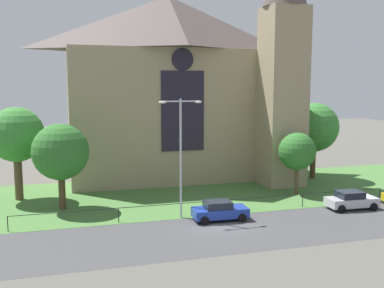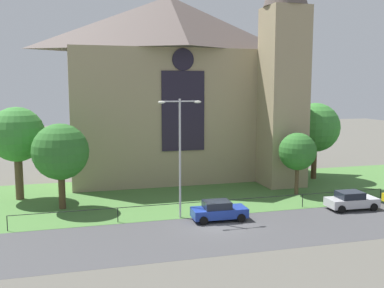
% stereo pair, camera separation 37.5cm
% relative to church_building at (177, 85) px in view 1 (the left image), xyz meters
% --- Properties ---
extents(ground, '(160.00, 160.00, 0.00)m').
position_rel_church_building_xyz_m(ground, '(-1.49, -8.30, -10.27)').
color(ground, '#56544C').
extents(road_asphalt, '(120.00, 8.00, 0.01)m').
position_rel_church_building_xyz_m(road_asphalt, '(-1.49, -20.30, -10.27)').
color(road_asphalt, '#424244').
rests_on(road_asphalt, ground).
extents(grass_verge, '(120.00, 20.00, 0.01)m').
position_rel_church_building_xyz_m(grass_verge, '(-1.49, -10.30, -10.27)').
color(grass_verge, '#477538').
rests_on(grass_verge, ground).
extents(church_building, '(23.20, 16.20, 26.00)m').
position_rel_church_building_xyz_m(church_building, '(0.00, 0.00, 0.00)').
color(church_building, tan).
rests_on(church_building, ground).
extents(iron_railing, '(31.16, 0.07, 1.13)m').
position_rel_church_building_xyz_m(iron_railing, '(-0.77, -15.80, -9.30)').
color(iron_railing, black).
rests_on(iron_railing, ground).
extents(tree_left_far, '(4.90, 4.90, 8.38)m').
position_rel_church_building_xyz_m(tree_left_far, '(-16.37, -6.48, -4.42)').
color(tree_left_far, brown).
rests_on(tree_left_far, ground).
extents(tree_left_near, '(4.67, 4.67, 7.16)m').
position_rel_church_building_xyz_m(tree_left_near, '(-12.62, -10.78, -5.47)').
color(tree_left_near, '#4C3823').
rests_on(tree_left_near, ground).
extents(tree_right_far, '(5.36, 5.36, 8.38)m').
position_rel_church_building_xyz_m(tree_right_far, '(14.15, -5.53, -4.60)').
color(tree_right_far, '#4C3823').
rests_on(tree_right_far, ground).
extents(tree_right_near, '(3.53, 3.53, 5.87)m').
position_rel_church_building_xyz_m(tree_right_near, '(8.75, -11.54, -6.19)').
color(tree_right_near, brown).
rests_on(tree_right_near, ground).
extents(streetlamp_near, '(3.37, 0.26, 9.25)m').
position_rel_church_building_xyz_m(streetlamp_near, '(-3.72, -15.90, -4.48)').
color(streetlamp_near, '#B2B2B7').
rests_on(streetlamp_near, ground).
extents(parked_car_blue, '(4.26, 2.14, 1.51)m').
position_rel_church_building_xyz_m(parked_car_blue, '(-1.05, -17.37, -9.53)').
color(parked_car_blue, '#1E3899').
rests_on(parked_car_blue, ground).
extents(parked_car_silver, '(4.28, 2.18, 1.51)m').
position_rel_church_building_xyz_m(parked_car_silver, '(10.59, -17.44, -9.53)').
color(parked_car_silver, '#B7B7BC').
rests_on(parked_car_silver, ground).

